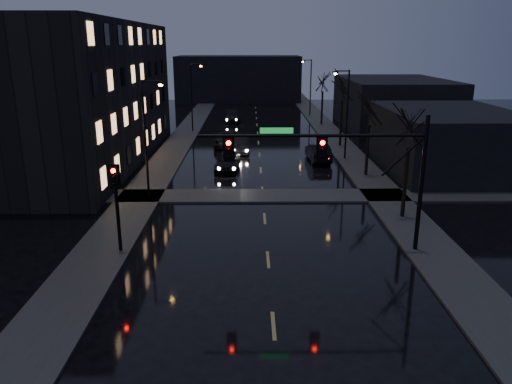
{
  "coord_description": "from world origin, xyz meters",
  "views": [
    {
      "loc": [
        -0.85,
        -14.61,
        10.28
      ],
      "look_at": [
        -0.58,
        8.96,
        3.2
      ],
      "focal_mm": 35.0,
      "sensor_mm": 36.0,
      "label": 1
    }
  ],
  "objects_px": {
    "oncoming_car_d": "(232,117)",
    "oncoming_car_c": "(228,139)",
    "lead_car": "(318,153)",
    "oncoming_car_a": "(228,161)",
    "oncoming_car_b": "(241,145)"
  },
  "relations": [
    {
      "from": "oncoming_car_b",
      "to": "oncoming_car_c",
      "type": "xyz_separation_m",
      "value": [
        -1.39,
        3.1,
        0.02
      ]
    },
    {
      "from": "oncoming_car_d",
      "to": "oncoming_car_b",
      "type": "bearing_deg",
      "value": -90.43
    },
    {
      "from": "oncoming_car_b",
      "to": "oncoming_car_d",
      "type": "xyz_separation_m",
      "value": [
        -1.52,
        19.4,
        0.01
      ]
    },
    {
      "from": "oncoming_car_a",
      "to": "oncoming_car_b",
      "type": "xyz_separation_m",
      "value": [
        0.98,
        6.92,
        -0.08
      ]
    },
    {
      "from": "oncoming_car_d",
      "to": "lead_car",
      "type": "bearing_deg",
      "value": -74.62
    },
    {
      "from": "oncoming_car_a",
      "to": "oncoming_car_b",
      "type": "height_order",
      "value": "oncoming_car_a"
    },
    {
      "from": "oncoming_car_d",
      "to": "oncoming_car_c",
      "type": "bearing_deg",
      "value": -94.47
    },
    {
      "from": "oncoming_car_b",
      "to": "lead_car",
      "type": "distance_m",
      "value": 8.0
    },
    {
      "from": "oncoming_car_c",
      "to": "oncoming_car_d",
      "type": "distance_m",
      "value": 16.3
    },
    {
      "from": "oncoming_car_a",
      "to": "oncoming_car_d",
      "type": "height_order",
      "value": "oncoming_car_a"
    },
    {
      "from": "oncoming_car_c",
      "to": "oncoming_car_d",
      "type": "height_order",
      "value": "oncoming_car_c"
    },
    {
      "from": "oncoming_car_d",
      "to": "lead_car",
      "type": "distance_m",
      "value": 24.72
    },
    {
      "from": "oncoming_car_c",
      "to": "lead_car",
      "type": "relative_size",
      "value": 1.11
    },
    {
      "from": "oncoming_car_c",
      "to": "oncoming_car_d",
      "type": "xyz_separation_m",
      "value": [
        -0.12,
        16.3,
        -0.01
      ]
    },
    {
      "from": "oncoming_car_b",
      "to": "oncoming_car_c",
      "type": "relative_size",
      "value": 0.82
    }
  ]
}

